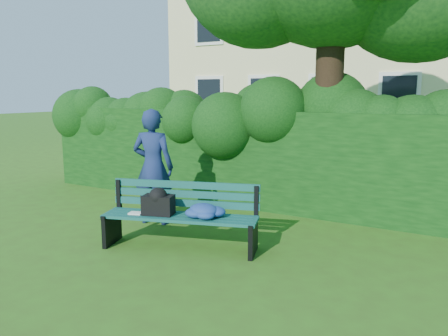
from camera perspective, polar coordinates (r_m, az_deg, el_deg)
The scene contains 4 objects.
ground at distance 6.60m, azimuth -2.60°, elevation -8.93°, with size 80.00×80.00×0.00m, color #35581A.
hedge at distance 8.29m, azimuth 5.47°, elevation 1.28°, with size 10.00×1.00×1.80m.
park_bench at distance 6.02m, azimuth -5.47°, elevation -5.77°, with size 2.19×1.15×0.89m.
man_reading at distance 7.14m, azimuth -9.24°, elevation 0.14°, with size 0.68×0.45×1.87m, color navy.
Camera 1 is at (3.34, -5.29, 2.11)m, focal length 35.00 mm.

